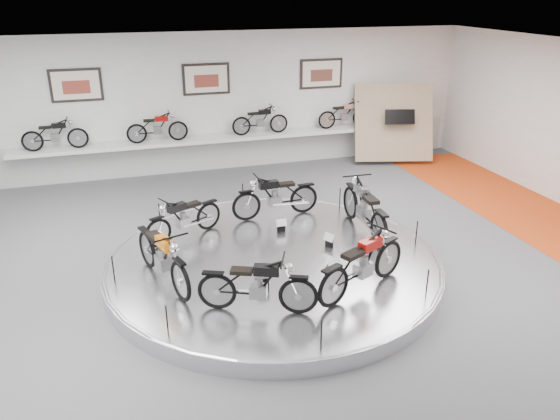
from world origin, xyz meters
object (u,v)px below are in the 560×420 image
object	(u,v)px
bike_e	(257,285)
bike_f	(363,263)
bike_c	(184,217)
shelf	(211,140)
bike_b	(276,196)
bike_d	(162,255)
bike_a	(365,207)
display_platform	(273,264)

from	to	relation	value
bike_e	bike_f	size ratio (longest dim) A/B	0.91
bike_c	bike_f	distance (m)	3.99
shelf	bike_b	distance (m)	4.51
bike_d	bike_f	xyz separation A→B (m)	(3.19, -1.30, 0.00)
bike_a	bike_c	size ratio (longest dim) A/B	1.22
display_platform	shelf	world-z (taller)	shelf
bike_c	bike_f	world-z (taller)	bike_f
display_platform	bike_a	distance (m)	2.36
bike_b	bike_c	size ratio (longest dim) A/B	1.09
shelf	bike_a	xyz separation A→B (m)	(2.17, -5.81, -0.14)
bike_b	bike_e	xyz separation A→B (m)	(-1.40, -3.64, -0.02)
bike_e	bike_f	bearing A→B (deg)	26.08
bike_a	bike_c	xyz separation A→B (m)	(-3.67, 0.82, -0.10)
shelf	bike_a	size ratio (longest dim) A/B	5.73
shelf	bike_d	world-z (taller)	bike_d
bike_a	bike_b	distance (m)	2.05
display_platform	bike_f	size ratio (longest dim) A/B	3.52
bike_a	bike_c	distance (m)	3.76
shelf	display_platform	bearing A→B (deg)	-90.00
shelf	bike_e	distance (m)	8.15
bike_b	bike_f	distance (m)	3.59
bike_c	bike_e	size ratio (longest dim) A/B	0.95
bike_b	bike_e	world-z (taller)	bike_b
bike_b	bike_f	size ratio (longest dim) A/B	0.94
bike_a	bike_d	size ratio (longest dim) A/B	1.06
bike_b	shelf	bearing A→B (deg)	-84.39
bike_a	bike_e	size ratio (longest dim) A/B	1.16
bike_e	bike_b	bearing A→B (deg)	92.51
display_platform	bike_b	bearing A→B (deg)	72.04
bike_b	bike_c	world-z (taller)	bike_b
display_platform	bike_a	world-z (taller)	bike_a
bike_c	bike_b	bearing A→B (deg)	166.97
bike_b	bike_d	bearing A→B (deg)	37.20
bike_e	bike_f	world-z (taller)	bike_f
bike_c	bike_d	size ratio (longest dim) A/B	0.87
bike_d	bike_f	bearing A→B (deg)	50.45
bike_f	shelf	bearing A→B (deg)	72.28
display_platform	bike_d	world-z (taller)	bike_d
bike_a	shelf	bearing A→B (deg)	22.74
shelf	bike_a	world-z (taller)	bike_a
shelf	bike_e	size ratio (longest dim) A/B	6.68
bike_c	bike_e	bearing A→B (deg)	76.23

